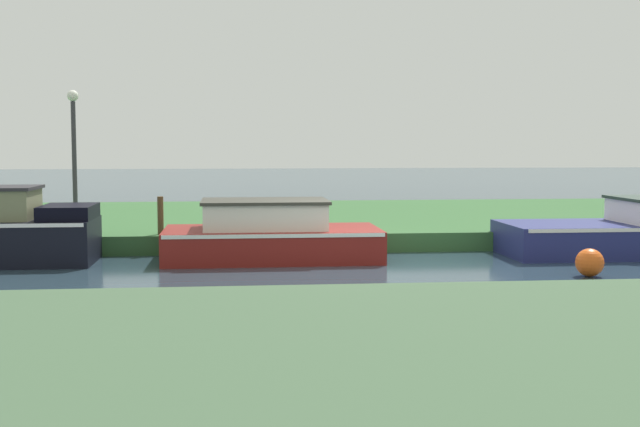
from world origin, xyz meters
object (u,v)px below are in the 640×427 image
Objects in this scene: channel_buoy at (590,263)px; mooring_post_near at (161,215)px; maroon_narrowboat at (270,235)px; lamp_post at (74,143)px.

mooring_post_near is at bearing 153.49° from channel_buoy.
channel_buoy is (5.33, -2.60, -0.24)m from maroon_narrowboat.
lamp_post reaches higher than mooring_post_near.
maroon_narrowboat is at bearing 154.03° from channel_buoy.
channel_buoy is (7.54, -3.76, -0.55)m from mooring_post_near.
lamp_post is 6.24× the size of channel_buoy.
maroon_narrowboat is 1.39× the size of lamp_post.
mooring_post_near is (1.92, -1.15, -1.50)m from lamp_post.
mooring_post_near is 8.44m from channel_buoy.
lamp_post is at bearing 152.56° from channel_buoy.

